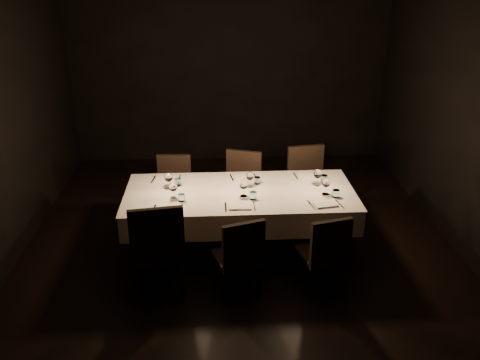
{
  "coord_description": "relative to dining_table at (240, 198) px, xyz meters",
  "views": [
    {
      "loc": [
        -0.29,
        -5.04,
        3.12
      ],
      "look_at": [
        0.0,
        0.0,
        0.9
      ],
      "focal_mm": 38.0,
      "sensor_mm": 36.0,
      "label": 1
    }
  ],
  "objects": [
    {
      "name": "chair_far_right",
      "position": [
        0.9,
        0.74,
        -0.15
      ],
      "size": [
        0.53,
        0.53,
        0.97
      ],
      "rotation": [
        0.0,
        0.0,
        0.16
      ],
      "color": "black",
      "rests_on": "ground"
    },
    {
      "name": "chair_near_center",
      "position": [
        -0.05,
        -0.84,
        -0.2
      ],
      "size": [
        0.53,
        0.53,
        0.88
      ],
      "rotation": [
        0.0,
        0.0,
        3.45
      ],
      "color": "black",
      "rests_on": "ground"
    },
    {
      "name": "dining_table",
      "position": [
        0.0,
        0.0,
        0.0
      ],
      "size": [
        2.52,
        1.12,
        0.76
      ],
      "color": "black",
      "rests_on": "ground"
    },
    {
      "name": "place_setting_far_center",
      "position": [
        0.12,
        0.22,
        0.15
      ],
      "size": [
        0.34,
        0.41,
        0.18
      ],
      "rotation": [
        0.0,
        0.0,
        0.13
      ],
      "color": "silver",
      "rests_on": "dining_table"
    },
    {
      "name": "chair_far_left",
      "position": [
        -0.78,
        0.79,
        -0.2
      ],
      "size": [
        0.44,
        0.44,
        0.87
      ],
      "rotation": [
        0.0,
        0.0,
        -0.06
      ],
      "color": "black",
      "rests_on": "ground"
    },
    {
      "name": "chair_near_right",
      "position": [
        0.79,
        -0.82,
        -0.2
      ],
      "size": [
        0.51,
        0.51,
        0.87
      ],
      "rotation": [
        0.0,
        0.0,
        3.39
      ],
      "color": "black",
      "rests_on": "ground"
    },
    {
      "name": "place_setting_near_right",
      "position": [
        0.93,
        -0.22,
        0.15
      ],
      "size": [
        0.36,
        0.41,
        0.19
      ],
      "rotation": [
        0.0,
        0.0,
        0.2
      ],
      "color": "silver",
      "rests_on": "dining_table"
    },
    {
      "name": "room",
      "position": [
        0.0,
        0.0,
        0.81
      ],
      "size": [
        5.01,
        6.01,
        3.01
      ],
      "color": "black",
      "rests_on": "ground"
    },
    {
      "name": "place_setting_far_right",
      "position": [
        0.88,
        0.22,
        0.15
      ],
      "size": [
        0.35,
        0.41,
        0.19
      ],
      "rotation": [
        0.0,
        0.0,
        0.09
      ],
      "color": "silver",
      "rests_on": "dining_table"
    },
    {
      "name": "place_setting_near_center",
      "position": [
        0.04,
        -0.22,
        0.15
      ],
      "size": [
        0.34,
        0.41,
        0.19
      ],
      "rotation": [
        0.0,
        0.0,
        -0.0
      ],
      "color": "silver",
      "rests_on": "dining_table"
    },
    {
      "name": "chair_far_center",
      "position": [
        0.06,
        0.72,
        -0.17
      ],
      "size": [
        0.56,
        0.56,
        0.93
      ],
      "rotation": [
        0.0,
        0.0,
        -0.31
      ],
      "color": "black",
      "rests_on": "ground"
    },
    {
      "name": "chair_near_left",
      "position": [
        -0.84,
        -0.8,
        -0.12
      ],
      "size": [
        0.57,
        0.57,
        1.05
      ],
      "rotation": [
        0.0,
        0.0,
        3.29
      ],
      "color": "black",
      "rests_on": "ground"
    },
    {
      "name": "place_setting_far_left",
      "position": [
        -0.78,
        0.22,
        0.15
      ],
      "size": [
        0.35,
        0.41,
        0.19
      ],
      "rotation": [
        0.0,
        0.0,
        -0.13
      ],
      "color": "silver",
      "rests_on": "dining_table"
    },
    {
      "name": "place_setting_near_left",
      "position": [
        -0.71,
        -0.22,
        0.14
      ],
      "size": [
        0.33,
        0.4,
        0.18
      ],
      "rotation": [
        0.0,
        0.0,
        -0.13
      ],
      "color": "silver",
      "rests_on": "dining_table"
    }
  ]
}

